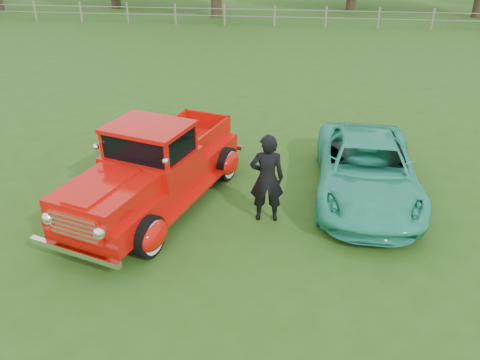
# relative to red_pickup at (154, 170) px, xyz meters

# --- Properties ---
(ground) EXTENTS (140.00, 140.00, 0.00)m
(ground) POSITION_rel_red_pickup_xyz_m (1.13, -1.17, -0.80)
(ground) COLOR #2A4E15
(ground) RESTS_ON ground
(distant_hills) EXTENTS (116.00, 60.00, 18.00)m
(distant_hills) POSITION_rel_red_pickup_xyz_m (-2.96, 58.29, -5.34)
(distant_hills) COLOR #315D22
(distant_hills) RESTS_ON ground
(fence_line) EXTENTS (48.00, 0.12, 1.20)m
(fence_line) POSITION_rel_red_pickup_xyz_m (1.13, 20.83, -0.19)
(fence_line) COLOR gray
(fence_line) RESTS_ON ground
(red_pickup) EXTENTS (3.22, 5.27, 1.78)m
(red_pickup) POSITION_rel_red_pickup_xyz_m (0.00, 0.00, 0.00)
(red_pickup) COLOR black
(red_pickup) RESTS_ON ground
(teal_sedan) EXTENTS (2.17, 4.47, 1.23)m
(teal_sedan) POSITION_rel_red_pickup_xyz_m (4.29, 0.93, -0.18)
(teal_sedan) COLOR teal
(teal_sedan) RESTS_ON ground
(man) EXTENTS (0.70, 0.50, 1.79)m
(man) POSITION_rel_red_pickup_xyz_m (2.28, -0.28, 0.10)
(man) COLOR black
(man) RESTS_ON ground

